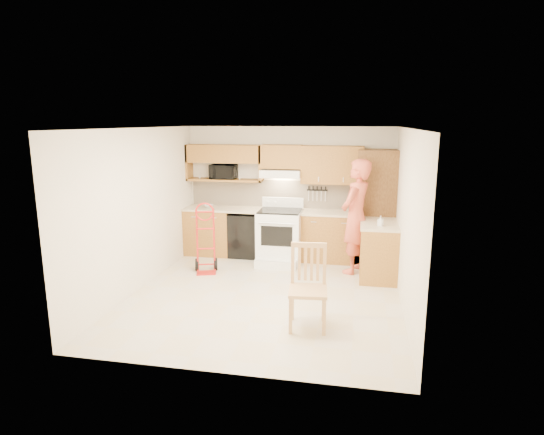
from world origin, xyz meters
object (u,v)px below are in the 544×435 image
(dining_chair, at_px, (308,288))
(person, at_px, (356,217))
(hand_truck, at_px, (206,241))
(microwave, at_px, (223,172))
(range, at_px, (279,232))

(dining_chair, bearing_deg, person, 71.30)
(person, bearing_deg, dining_chair, 10.99)
(hand_truck, distance_m, dining_chair, 2.70)
(hand_truck, bearing_deg, microwave, 74.17)
(hand_truck, height_order, dining_chair, hand_truck)
(microwave, distance_m, person, 2.76)
(hand_truck, bearing_deg, range, 16.87)
(range, bearing_deg, microwave, 158.89)
(microwave, relative_size, range, 0.43)
(dining_chair, bearing_deg, range, 102.16)
(microwave, bearing_deg, range, -20.67)
(microwave, distance_m, range, 1.65)
(microwave, height_order, range, microwave)
(microwave, xyz_separation_m, person, (2.58, -0.74, -0.64))
(microwave, distance_m, hand_truck, 1.65)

